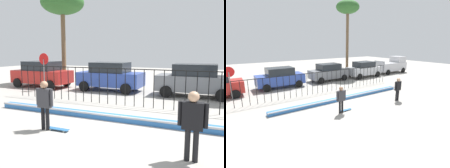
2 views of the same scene
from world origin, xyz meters
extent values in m
plane|color=#9E9991|center=(0.00, 0.00, 0.00)|extent=(60.00, 60.00, 0.00)
cube|color=#2D6BB7|center=(0.00, 0.78, 0.11)|extent=(11.00, 0.36, 0.22)
cylinder|color=#B2B2B7|center=(0.00, 0.60, 0.22)|extent=(11.00, 0.09, 0.09)
cylinder|color=black|center=(-7.00, 3.28, 0.90)|extent=(0.04, 0.04, 1.81)
cylinder|color=black|center=(-6.53, 3.28, 0.90)|extent=(0.04, 0.04, 1.81)
cylinder|color=black|center=(-6.07, 3.28, 0.90)|extent=(0.04, 0.04, 1.81)
cylinder|color=black|center=(-5.60, 3.28, 0.90)|extent=(0.04, 0.04, 1.81)
cylinder|color=black|center=(-5.13, 3.28, 0.90)|extent=(0.04, 0.04, 1.81)
cylinder|color=black|center=(-4.67, 3.28, 0.90)|extent=(0.04, 0.04, 1.81)
cylinder|color=black|center=(-4.20, 3.28, 0.90)|extent=(0.04, 0.04, 1.81)
cylinder|color=black|center=(-3.73, 3.28, 0.90)|extent=(0.04, 0.04, 1.81)
cylinder|color=black|center=(-3.27, 3.28, 0.90)|extent=(0.04, 0.04, 1.81)
cylinder|color=black|center=(-2.80, 3.28, 0.90)|extent=(0.04, 0.04, 1.81)
cylinder|color=black|center=(-2.33, 3.28, 0.90)|extent=(0.04, 0.04, 1.81)
cylinder|color=black|center=(-1.87, 3.28, 0.90)|extent=(0.04, 0.04, 1.81)
cylinder|color=black|center=(-1.40, 3.28, 0.90)|extent=(0.04, 0.04, 1.81)
cylinder|color=black|center=(-0.93, 3.28, 0.90)|extent=(0.04, 0.04, 1.81)
cylinder|color=black|center=(-0.47, 3.28, 0.90)|extent=(0.04, 0.04, 1.81)
cylinder|color=black|center=(0.00, 3.28, 0.90)|extent=(0.04, 0.04, 1.81)
cylinder|color=black|center=(0.47, 3.28, 0.90)|extent=(0.04, 0.04, 1.81)
cylinder|color=black|center=(0.93, 3.28, 0.90)|extent=(0.04, 0.04, 1.81)
cylinder|color=black|center=(1.40, 3.28, 0.90)|extent=(0.04, 0.04, 1.81)
cylinder|color=black|center=(1.87, 3.28, 0.90)|extent=(0.04, 0.04, 1.81)
cylinder|color=black|center=(2.33, 3.28, 0.90)|extent=(0.04, 0.04, 1.81)
cylinder|color=black|center=(2.80, 3.28, 0.90)|extent=(0.04, 0.04, 1.81)
cylinder|color=black|center=(3.27, 3.28, 0.90)|extent=(0.04, 0.04, 1.81)
cylinder|color=black|center=(3.73, 3.28, 0.90)|extent=(0.04, 0.04, 1.81)
cylinder|color=black|center=(4.20, 3.28, 0.90)|extent=(0.04, 0.04, 1.81)
cylinder|color=black|center=(4.67, 3.28, 0.90)|extent=(0.04, 0.04, 1.81)
cylinder|color=black|center=(5.13, 3.28, 0.90)|extent=(0.04, 0.04, 1.81)
cylinder|color=black|center=(5.60, 3.28, 0.90)|extent=(0.04, 0.04, 1.81)
cylinder|color=black|center=(6.07, 3.28, 0.90)|extent=(0.04, 0.04, 1.81)
cylinder|color=black|center=(6.53, 3.28, 0.90)|extent=(0.04, 0.04, 1.81)
cylinder|color=black|center=(7.00, 3.28, 0.90)|extent=(0.04, 0.04, 1.81)
cube|color=black|center=(0.00, 3.28, 1.79)|extent=(14.00, 0.04, 0.04)
cylinder|color=black|center=(-1.72, -1.17, 0.38)|extent=(0.13, 0.13, 0.77)
cylinder|color=black|center=(-1.54, -1.17, 0.38)|extent=(0.13, 0.13, 0.77)
cube|color=#333338|center=(-1.63, -1.17, 1.09)|extent=(0.47, 0.20, 0.64)
sphere|color=#A87A5B|center=(-1.63, -1.17, 1.53)|extent=(0.25, 0.25, 0.25)
cylinder|color=#333338|center=(-1.92, -1.17, 1.12)|extent=(0.10, 0.10, 0.57)
cylinder|color=#333338|center=(-1.35, -1.17, 1.12)|extent=(0.10, 0.10, 0.57)
cube|color=#26598C|center=(-1.19, -1.08, 0.06)|extent=(0.80, 0.20, 0.02)
cylinder|color=silver|center=(-0.92, -1.01, 0.03)|extent=(0.05, 0.03, 0.05)
cylinder|color=silver|center=(-0.92, -1.16, 0.03)|extent=(0.05, 0.03, 0.05)
cylinder|color=silver|center=(-1.46, -1.01, 0.03)|extent=(0.05, 0.03, 0.05)
cylinder|color=silver|center=(-1.46, -1.16, 0.03)|extent=(0.05, 0.03, 0.05)
cylinder|color=black|center=(2.98, -1.62, 0.40)|extent=(0.13, 0.13, 0.79)
cylinder|color=black|center=(3.17, -1.62, 0.40)|extent=(0.13, 0.13, 0.79)
cube|color=black|center=(3.08, -1.62, 1.12)|extent=(0.48, 0.21, 0.65)
sphere|color=tan|center=(3.08, -1.62, 1.58)|extent=(0.26, 0.26, 0.26)
cylinder|color=black|center=(2.78, -1.62, 1.15)|extent=(0.10, 0.10, 0.59)
cylinder|color=black|center=(3.37, -1.62, 1.15)|extent=(0.10, 0.10, 0.59)
cylinder|color=black|center=(-6.77, 7.46, 0.34)|extent=(0.68, 0.22, 0.68)
cylinder|color=black|center=(-6.77, 5.56, 0.34)|extent=(0.68, 0.22, 0.68)
cube|color=#2D479E|center=(-2.95, 7.02, 0.79)|extent=(4.30, 1.90, 0.90)
cube|color=#1E2328|center=(-2.95, 7.02, 1.57)|extent=(2.37, 1.71, 0.66)
cylinder|color=black|center=(-1.48, 7.97, 0.34)|extent=(0.68, 0.22, 0.68)
cylinder|color=black|center=(-1.48, 6.07, 0.34)|extent=(0.68, 0.22, 0.68)
cylinder|color=black|center=(-4.41, 7.97, 0.34)|extent=(0.68, 0.22, 0.68)
cylinder|color=black|center=(-4.41, 6.07, 0.34)|extent=(0.68, 0.22, 0.68)
cube|color=slate|center=(2.40, 7.07, 0.79)|extent=(4.30, 1.90, 0.90)
cube|color=#1E2328|center=(2.40, 7.07, 1.57)|extent=(2.37, 1.71, 0.66)
cylinder|color=black|center=(3.86, 8.02, 0.34)|extent=(0.68, 0.22, 0.68)
cylinder|color=black|center=(3.86, 6.12, 0.34)|extent=(0.68, 0.22, 0.68)
cylinder|color=black|center=(0.94, 8.02, 0.34)|extent=(0.68, 0.22, 0.68)
cylinder|color=black|center=(0.94, 6.12, 0.34)|extent=(0.68, 0.22, 0.68)
cube|color=#B7BABF|center=(7.12, 6.50, 0.79)|extent=(4.30, 1.90, 0.90)
cube|color=#1E2328|center=(7.12, 6.50, 1.57)|extent=(2.37, 1.71, 0.66)
cylinder|color=black|center=(8.58, 7.45, 0.34)|extent=(0.68, 0.22, 0.68)
cylinder|color=black|center=(8.58, 5.55, 0.34)|extent=(0.68, 0.22, 0.68)
cylinder|color=black|center=(5.65, 7.45, 0.34)|extent=(0.68, 0.22, 0.68)
cylinder|color=black|center=(5.65, 5.55, 0.34)|extent=(0.68, 0.22, 0.68)
cube|color=#B7B7BC|center=(12.32, 6.65, 0.89)|extent=(4.70, 1.90, 1.10)
cube|color=#B7B7BC|center=(13.77, 6.65, 1.84)|extent=(1.50, 1.75, 0.80)
cube|color=#B7B7BC|center=(10.03, 6.65, 1.62)|extent=(0.12, 1.75, 0.36)
cylinder|color=black|center=(13.92, 7.60, 0.34)|extent=(0.68, 0.22, 0.68)
cylinder|color=black|center=(13.92, 5.70, 0.34)|extent=(0.68, 0.22, 0.68)
cylinder|color=black|center=(10.72, 7.60, 0.34)|extent=(0.68, 0.22, 0.68)
cylinder|color=black|center=(10.72, 5.70, 0.34)|extent=(0.68, 0.22, 0.68)
cylinder|color=slate|center=(-7.00, 5.27, 1.05)|extent=(0.07, 0.07, 2.10)
cylinder|color=red|center=(-7.00, 5.29, 2.12)|extent=(0.76, 0.02, 0.76)
cylinder|color=brown|center=(6.62, 9.32, 3.85)|extent=(0.36, 0.36, 7.70)
ellipsoid|color=#2D6028|center=(6.62, 9.32, 8.51)|extent=(2.95, 2.95, 1.62)
camera|label=1|loc=(3.53, -7.31, 2.62)|focal=38.07mm
camera|label=2|loc=(-7.16, -9.11, 4.17)|focal=27.29mm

